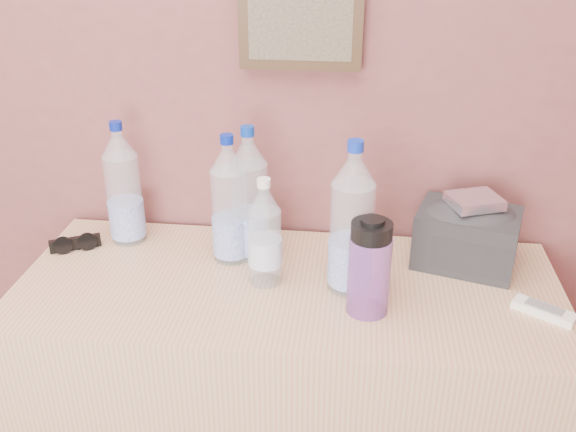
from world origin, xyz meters
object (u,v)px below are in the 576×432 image
object	(u,v)px
pet_small	(265,238)
toiletry_bag	(467,234)
nalgene_bottle	(369,267)
dresser	(288,412)
pet_large_d	(352,226)
sunglasses	(75,243)
foil_packet	(474,201)
pet_large_c	(230,206)
pet_large_a	(124,190)
pet_large_b	(249,200)
ac_remote	(544,311)

from	to	relation	value
pet_small	toiletry_bag	xyz separation A→B (m)	(0.49, 0.14, -0.04)
pet_small	nalgene_bottle	size ratio (longest dim) A/B	1.17
dresser	pet_large_d	bearing A→B (deg)	0.40
sunglasses	foil_packet	size ratio (longest dim) A/B	1.11
nalgene_bottle	sunglasses	distance (m)	0.80
pet_large_c	pet_large_a	bearing A→B (deg)	167.65
pet_large_d	sunglasses	world-z (taller)	pet_large_d
pet_large_c	nalgene_bottle	distance (m)	0.40
pet_large_b	pet_large_d	size ratio (longest dim) A/B	0.94
pet_large_a	pet_large_d	world-z (taller)	pet_large_d
dresser	nalgene_bottle	world-z (taller)	nalgene_bottle
toiletry_bag	foil_packet	xyz separation A→B (m)	(0.01, -0.00, 0.09)
pet_large_a	nalgene_bottle	distance (m)	0.70
dresser	ac_remote	bearing A→B (deg)	-6.17
pet_small	toiletry_bag	size ratio (longest dim) A/B	1.12
pet_large_a	ac_remote	size ratio (longest dim) A/B	2.46
nalgene_bottle	ac_remote	distance (m)	0.41
pet_small	foil_packet	xyz separation A→B (m)	(0.49, 0.14, 0.06)
pet_large_d	pet_large_b	bearing A→B (deg)	153.25
pet_large_a	pet_large_b	xyz separation A→B (m)	(0.34, -0.04, 0.01)
foil_packet	dresser	bearing A→B (deg)	-161.91
pet_large_a	ac_remote	xyz separation A→B (m)	(1.04, -0.24, -0.14)
dresser	sunglasses	distance (m)	0.73
pet_large_d	toiletry_bag	xyz separation A→B (m)	(0.29, 0.15, -0.08)
dresser	pet_large_c	xyz separation A→B (m)	(-0.16, 0.11, 0.56)
pet_large_d	foil_packet	size ratio (longest dim) A/B	3.13
dresser	pet_large_c	size ratio (longest dim) A/B	3.93
pet_large_c	ac_remote	xyz separation A→B (m)	(0.74, -0.17, -0.14)
ac_remote	dresser	bearing A→B (deg)	-153.39
pet_small	nalgene_bottle	bearing A→B (deg)	-21.18
pet_large_a	pet_small	xyz separation A→B (m)	(0.40, -0.17, -0.03)
dresser	ac_remote	distance (m)	0.72
dresser	pet_large_a	bearing A→B (deg)	159.16
nalgene_bottle	pet_large_d	bearing A→B (deg)	115.35
pet_large_a	nalgene_bottle	world-z (taller)	pet_large_a
pet_small	sunglasses	bearing A→B (deg)	169.26
dresser	pet_large_a	distance (m)	0.74
pet_large_a	pet_large_b	world-z (taller)	pet_large_b
pet_large_d	sunglasses	distance (m)	0.75
pet_large_c	toiletry_bag	size ratio (longest dim) A/B	1.38
dresser	foil_packet	world-z (taller)	foil_packet
pet_large_a	nalgene_bottle	bearing A→B (deg)	-22.23
pet_large_b	pet_small	bearing A→B (deg)	-65.68
pet_large_a	ac_remote	distance (m)	1.07
pet_large_c	ac_remote	bearing A→B (deg)	-13.01
pet_large_d	ac_remote	bearing A→B (deg)	-8.35
dresser	pet_large_c	distance (m)	0.59
dresser	pet_large_d	xyz separation A→B (m)	(0.15, 0.00, 0.57)
sunglasses	toiletry_bag	size ratio (longest dim) A/B	0.54
pet_large_d	pet_large_a	bearing A→B (deg)	164.03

